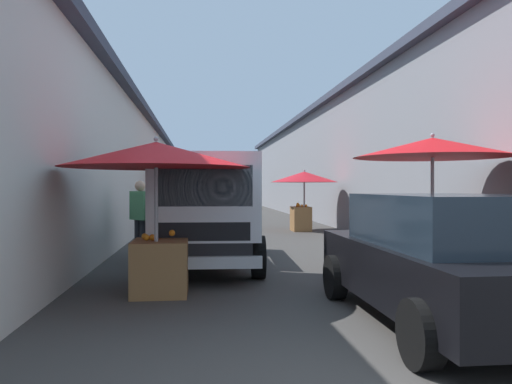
# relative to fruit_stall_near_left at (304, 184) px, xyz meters

# --- Properties ---
(ground) EXTENTS (90.00, 90.00, 0.00)m
(ground) POSITION_rel_fruit_stall_near_left_xyz_m (-0.83, 2.10, -1.64)
(ground) COLOR #3D3A38
(building_left_whitewash) EXTENTS (49.80, 7.50, 4.29)m
(building_left_whitewash) POSITION_rel_fruit_stall_near_left_xyz_m (1.42, 9.12, 0.52)
(building_left_whitewash) COLOR beige
(building_left_whitewash) RESTS_ON ground
(building_right_concrete) EXTENTS (49.80, 7.50, 5.13)m
(building_right_concrete) POSITION_rel_fruit_stall_near_left_xyz_m (1.42, -4.92, 0.94)
(building_right_concrete) COLOR gray
(building_right_concrete) RESTS_ON ground
(fruit_stall_near_left) EXTENTS (2.39, 2.39, 2.16)m
(fruit_stall_near_left) POSITION_rel_fruit_stall_near_left_xyz_m (0.00, 0.00, 0.00)
(fruit_stall_near_left) COLOR #9E9EA3
(fruit_stall_near_left) RESTS_ON ground
(fruit_stall_near_right) EXTENTS (2.56, 2.56, 2.41)m
(fruit_stall_near_right) POSITION_rel_fruit_stall_near_left_xyz_m (-9.53, -0.12, 0.17)
(fruit_stall_near_right) COLOR #9E9EA3
(fruit_stall_near_right) RESTS_ON ground
(fruit_stall_far_right) EXTENTS (2.39, 2.39, 2.31)m
(fruit_stall_far_right) POSITION_rel_fruit_stall_near_left_xyz_m (0.68, 4.06, 0.18)
(fruit_stall_far_right) COLOR #9E9EA3
(fruit_stall_far_right) RESTS_ON ground
(fruit_stall_mid_lane) EXTENTS (2.10, 2.10, 2.39)m
(fruit_stall_mid_lane) POSITION_rel_fruit_stall_near_left_xyz_m (4.97, 3.43, 0.04)
(fruit_stall_mid_lane) COLOR #9E9EA3
(fruit_stall_mid_lane) RESTS_ON ground
(fruit_stall_far_left) EXTENTS (2.65, 2.65, 2.24)m
(fruit_stall_far_left) POSITION_rel_fruit_stall_near_left_xyz_m (-10.13, 4.25, 0.07)
(fruit_stall_far_left) COLOR #9E9EA3
(fruit_stall_far_left) RESTS_ON ground
(hatchback_car) EXTENTS (3.91, 1.93, 1.45)m
(hatchback_car) POSITION_rel_fruit_stall_near_left_xyz_m (-11.97, 0.94, -0.90)
(hatchback_car) COLOR black
(hatchback_car) RESTS_ON ground
(delivery_truck) EXTENTS (4.99, 2.14, 2.08)m
(delivery_truck) POSITION_rel_fruit_stall_near_left_xyz_m (-8.26, 3.52, -0.60)
(delivery_truck) COLOR black
(delivery_truck) RESTS_ON ground
(vendor_by_crates) EXTENTS (0.61, 0.33, 1.60)m
(vendor_by_crates) POSITION_rel_fruit_stall_near_left_xyz_m (3.30, 3.14, -0.72)
(vendor_by_crates) COLOR #665B4C
(vendor_by_crates) RESTS_ON ground
(vendor_in_shade) EXTENTS (0.49, 0.49, 1.67)m
(vendor_in_shade) POSITION_rel_fruit_stall_near_left_xyz_m (-6.28, 4.93, -0.67)
(vendor_in_shade) COLOR #232328
(vendor_in_shade) RESTS_ON ground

